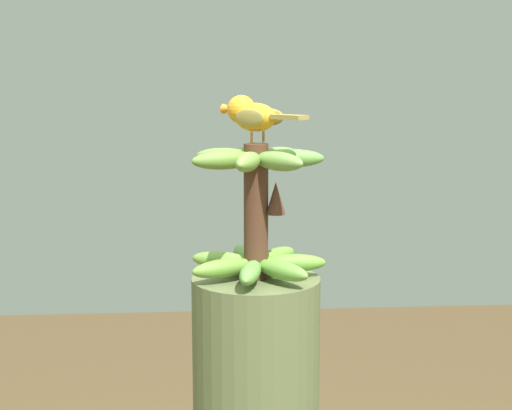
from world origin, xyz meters
The scene contains 2 objects.
banana_bunch centered at (0.00, 0.00, 1.42)m, with size 0.26×0.26×0.25m.
perched_bird centered at (0.00, -0.03, 1.60)m, with size 0.15×0.18×0.09m.
Camera 1 is at (0.10, 1.36, 1.65)m, focal length 52.68 mm.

